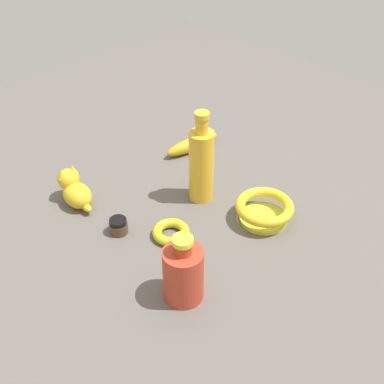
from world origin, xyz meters
name	(u,v)px	position (x,y,z in m)	size (l,w,h in m)	color
ground	(192,207)	(0.00, 0.00, 0.00)	(2.00, 2.00, 0.00)	#5B5651
bottle_short	(183,273)	(0.19, -0.23, 0.07)	(0.09, 0.09, 0.17)	#B73B24
bowl	(264,209)	(0.16, 0.09, 0.03)	(0.15, 0.15, 0.05)	yellow
banana	(193,144)	(-0.19, 0.20, 0.02)	(0.18, 0.04, 0.04)	gold
bangle	(171,232)	(0.04, -0.11, 0.01)	(0.09, 0.09, 0.02)	gold
bottle_tall	(201,163)	(-0.01, 0.05, 0.11)	(0.06, 0.06, 0.25)	gold
nail_polish_jar	(118,226)	(-0.06, -0.19, 0.02)	(0.05, 0.05, 0.04)	#503624
cat_figurine	(74,189)	(-0.24, -0.20, 0.04)	(0.13, 0.08, 0.10)	gold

